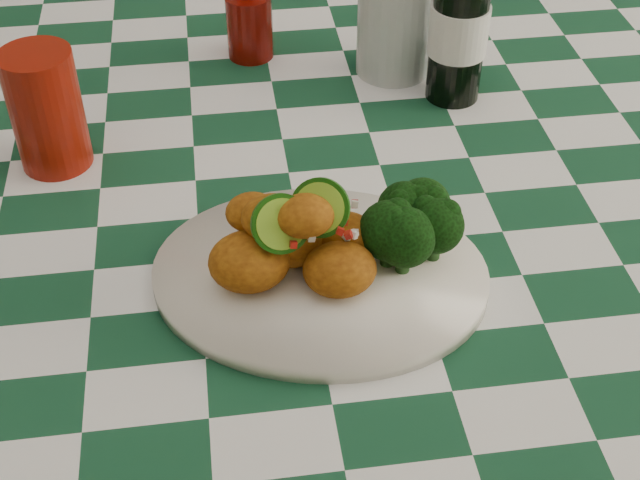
{
  "coord_description": "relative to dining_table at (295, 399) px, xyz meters",
  "views": [
    {
      "loc": [
        -0.07,
        -0.79,
        1.38
      ],
      "look_at": [
        0.01,
        -0.18,
        0.84
      ],
      "focal_mm": 50.0,
      "sensor_mm": 36.0,
      "label": 1
    }
  ],
  "objects": [
    {
      "name": "dining_table",
      "position": [
        0.0,
        0.0,
        0.0
      ],
      "size": [
        1.66,
        1.06,
        0.79
      ],
      "primitive_type": null,
      "color": "#134228",
      "rests_on": "ground"
    },
    {
      "name": "plate",
      "position": [
        0.01,
        -0.18,
        0.4
      ],
      "size": [
        0.36,
        0.31,
        0.02
      ],
      "primitive_type": null,
      "rotation": [
        0.0,
        0.0,
        -0.22
      ],
      "color": "white",
      "rests_on": "dining_table"
    },
    {
      "name": "fried_chicken_pile",
      "position": [
        -0.0,
        -0.18,
        0.46
      ],
      "size": [
        0.14,
        0.1,
        0.09
      ],
      "primitive_type": null,
      "color": "#AE6210",
      "rests_on": "plate"
    },
    {
      "name": "broccoli_side",
      "position": [
        0.1,
        -0.17,
        0.44
      ],
      "size": [
        0.09,
        0.09,
        0.07
      ],
      "primitive_type": null,
      "color": "black",
      "rests_on": "plate"
    },
    {
      "name": "red_tumbler",
      "position": [
        -0.25,
        0.06,
        0.46
      ],
      "size": [
        0.1,
        0.1,
        0.14
      ],
      "primitive_type": "cylinder",
      "rotation": [
        0.0,
        0.0,
        0.35
      ],
      "color": "maroon",
      "rests_on": "dining_table"
    },
    {
      "name": "ketchup_bottle",
      "position": [
        -0.02,
        0.27,
        0.46
      ],
      "size": [
        0.08,
        0.08,
        0.13
      ],
      "primitive_type": null,
      "rotation": [
        0.0,
        0.0,
        0.42
      ],
      "color": "#640A05",
      "rests_on": "dining_table"
    },
    {
      "name": "mason_jar",
      "position": [
        0.16,
        0.2,
        0.46
      ],
      "size": [
        0.12,
        0.12,
        0.14
      ],
      "primitive_type": null,
      "rotation": [
        0.0,
        0.0,
        0.35
      ],
      "color": "#B2BCBA",
      "rests_on": "dining_table"
    },
    {
      "name": "beer_bottle",
      "position": [
        0.22,
        0.13,
        0.51
      ],
      "size": [
        0.08,
        0.08,
        0.24
      ],
      "primitive_type": null,
      "rotation": [
        0.0,
        0.0,
        -0.15
      ],
      "color": "black",
      "rests_on": "dining_table"
    },
    {
      "name": "wooden_chair_left",
      "position": [
        -0.27,
        0.69,
        0.03
      ],
      "size": [
        0.45,
        0.47,
        0.85
      ],
      "primitive_type": null,
      "rotation": [
        0.0,
        0.0,
        0.17
      ],
      "color": "#472814",
      "rests_on": "ground"
    },
    {
      "name": "wooden_chair_right",
      "position": [
        0.27,
        0.69,
        0.07
      ],
      "size": [
        0.54,
        0.55,
        0.94
      ],
      "primitive_type": null,
      "rotation": [
        0.0,
        0.0,
        0.3
      ],
      "color": "#472814",
      "rests_on": "ground"
    }
  ]
}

